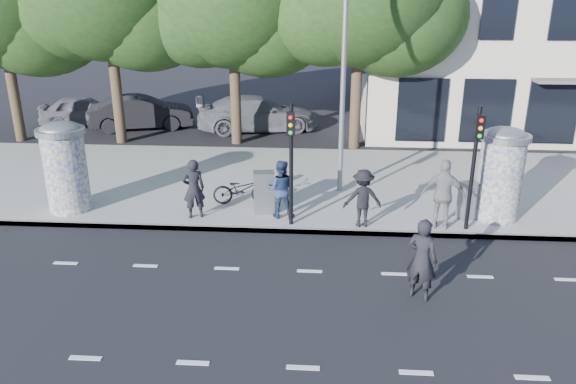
# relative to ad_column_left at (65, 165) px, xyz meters

# --- Properties ---
(ground) EXTENTS (120.00, 120.00, 0.00)m
(ground) POSITION_rel_ad_column_left_xyz_m (7.20, -4.50, -1.54)
(ground) COLOR black
(ground) RESTS_ON ground
(sidewalk) EXTENTS (40.00, 8.00, 0.15)m
(sidewalk) POSITION_rel_ad_column_left_xyz_m (7.20, 3.00, -1.46)
(sidewalk) COLOR gray
(sidewalk) RESTS_ON ground
(curb) EXTENTS (40.00, 0.10, 0.16)m
(curb) POSITION_rel_ad_column_left_xyz_m (7.20, -0.95, -1.46)
(curb) COLOR slate
(curb) RESTS_ON ground
(lane_dash_near) EXTENTS (32.00, 0.12, 0.01)m
(lane_dash_near) POSITION_rel_ad_column_left_xyz_m (7.20, -6.70, -1.53)
(lane_dash_near) COLOR silver
(lane_dash_near) RESTS_ON ground
(lane_dash_far) EXTENTS (32.00, 0.12, 0.01)m
(lane_dash_far) POSITION_rel_ad_column_left_xyz_m (7.20, -3.10, -1.53)
(lane_dash_far) COLOR silver
(lane_dash_far) RESTS_ON ground
(ad_column_left) EXTENTS (1.36, 1.36, 2.65)m
(ad_column_left) POSITION_rel_ad_column_left_xyz_m (0.00, 0.00, 0.00)
(ad_column_left) COLOR beige
(ad_column_left) RESTS_ON sidewalk
(ad_column_right) EXTENTS (1.36, 1.36, 2.65)m
(ad_column_right) POSITION_rel_ad_column_left_xyz_m (12.40, 0.20, 0.00)
(ad_column_right) COLOR beige
(ad_column_right) RESTS_ON sidewalk
(traffic_pole_near) EXTENTS (0.22, 0.31, 3.40)m
(traffic_pole_near) POSITION_rel_ad_column_left_xyz_m (6.60, -0.71, 0.69)
(traffic_pole_near) COLOR black
(traffic_pole_near) RESTS_ON sidewalk
(traffic_pole_far) EXTENTS (0.22, 0.31, 3.40)m
(traffic_pole_far) POSITION_rel_ad_column_left_xyz_m (11.40, -0.71, 0.69)
(traffic_pole_far) COLOR black
(traffic_pole_far) RESTS_ON sidewalk
(street_lamp) EXTENTS (0.25, 0.93, 8.00)m
(street_lamp) POSITION_rel_ad_column_left_xyz_m (8.00, 2.13, 3.26)
(street_lamp) COLOR slate
(street_lamp) RESTS_ON sidewalk
(ped_b) EXTENTS (0.74, 0.62, 1.73)m
(ped_b) POSITION_rel_ad_column_left_xyz_m (3.83, -0.35, -0.52)
(ped_b) COLOR black
(ped_b) RESTS_ON sidewalk
(ped_c) EXTENTS (0.85, 0.67, 1.69)m
(ped_c) POSITION_rel_ad_column_left_xyz_m (6.27, -0.15, -0.54)
(ped_c) COLOR #1F314E
(ped_c) RESTS_ON sidewalk
(ped_d) EXTENTS (1.12, 0.72, 1.63)m
(ped_d) POSITION_rel_ad_column_left_xyz_m (8.56, -0.63, -0.57)
(ped_d) COLOR black
(ped_d) RESTS_ON sidewalk
(ped_e) EXTENTS (1.27, 0.90, 1.95)m
(ped_e) POSITION_rel_ad_column_left_xyz_m (10.71, -0.65, -0.41)
(ped_e) COLOR gray
(ped_e) RESTS_ON sidewalk
(man_road) EXTENTS (0.81, 0.73, 1.86)m
(man_road) POSITION_rel_ad_column_left_xyz_m (9.62, -4.12, -0.61)
(man_road) COLOR black
(man_road) RESTS_ON ground
(bicycle) EXTENTS (0.89, 1.82, 0.92)m
(bicycle) POSITION_rel_ad_column_left_xyz_m (5.01, 0.81, -0.93)
(bicycle) COLOR black
(bicycle) RESTS_ON sidewalk
(cabinet_left) EXTENTS (0.65, 0.51, 1.25)m
(cabinet_left) POSITION_rel_ad_column_left_xyz_m (5.76, 0.14, -0.76)
(cabinet_left) COLOR slate
(cabinet_left) RESTS_ON sidewalk
(cabinet_right) EXTENTS (0.62, 0.55, 1.09)m
(cabinet_right) POSITION_rel_ad_column_left_xyz_m (11.60, 0.10, -0.84)
(cabinet_right) COLOR slate
(cabinet_right) RESTS_ON sidewalk
(car_left) EXTENTS (2.73, 4.41, 1.40)m
(car_left) POSITION_rel_ad_column_left_xyz_m (-4.17, 11.06, -0.84)
(car_left) COLOR slate
(car_left) RESTS_ON ground
(car_mid) EXTENTS (2.87, 5.01, 1.56)m
(car_mid) POSITION_rel_ad_column_left_xyz_m (-1.12, 10.39, -0.76)
(car_mid) COLOR black
(car_mid) RESTS_ON ground
(car_right) EXTENTS (3.41, 5.86, 1.60)m
(car_right) POSITION_rel_ad_column_left_xyz_m (4.29, 10.47, -0.74)
(car_right) COLOR slate
(car_right) RESTS_ON ground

